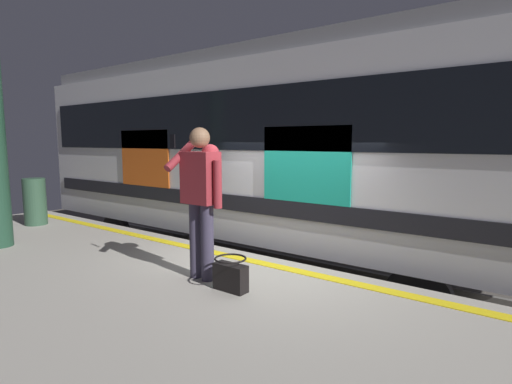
{
  "coord_description": "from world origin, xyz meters",
  "views": [
    {
      "loc": [
        -2.86,
        4.28,
        2.52
      ],
      "look_at": [
        0.12,
        0.3,
        1.89
      ],
      "focal_mm": 28.28,
      "sensor_mm": 36.0,
      "label": 1
    }
  ],
  "objects": [
    {
      "name": "safety_line",
      "position": [
        0.0,
        0.3,
        0.99
      ],
      "size": [
        12.17,
        0.16,
        0.01
      ],
      "primitive_type": "cube",
      "color": "yellow",
      "rests_on": "platform"
    },
    {
      "name": "ground_plane",
      "position": [
        0.0,
        0.0,
        0.0
      ],
      "size": [
        23.68,
        23.68,
        0.0
      ],
      "primitive_type": "plane",
      "color": "#4C4742"
    },
    {
      "name": "trash_bin",
      "position": [
        4.77,
        0.86,
        1.41
      ],
      "size": [
        0.39,
        0.39,
        0.86
      ],
      "primitive_type": "cylinder",
      "color": "#2D4C38",
      "rests_on": "platform"
    },
    {
      "name": "passenger",
      "position": [
        0.23,
        1.15,
        1.98
      ],
      "size": [
        0.57,
        0.55,
        1.68
      ],
      "color": "#383347",
      "rests_on": "platform"
    },
    {
      "name": "train_carriage",
      "position": [
        1.51,
        -1.89,
        2.45
      ],
      "size": [
        9.61,
        2.98,
        3.82
      ],
      "color": "silver",
      "rests_on": "ground"
    },
    {
      "name": "track_rail_far",
      "position": [
        0.0,
        -2.61,
        0.08
      ],
      "size": [
        16.14,
        0.08,
        0.16
      ],
      "primitive_type": "cube",
      "color": "slate",
      "rests_on": "ground"
    },
    {
      "name": "handbag",
      "position": [
        -0.26,
        1.24,
        1.15
      ],
      "size": [
        0.37,
        0.33,
        0.35
      ],
      "color": "black",
      "rests_on": "platform"
    },
    {
      "name": "track_rail_near",
      "position": [
        0.0,
        -1.18,
        0.08
      ],
      "size": [
        16.14,
        0.08,
        0.16
      ],
      "primitive_type": "cube",
      "color": "slate",
      "rests_on": "ground"
    },
    {
      "name": "platform",
      "position": [
        0.0,
        2.06,
        0.49
      ],
      "size": [
        12.42,
        4.12,
        0.99
      ],
      "primitive_type": "cube",
      "color": "#9E998E",
      "rests_on": "ground"
    }
  ]
}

